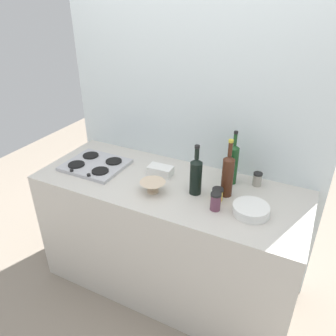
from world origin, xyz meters
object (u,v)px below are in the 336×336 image
at_px(mixing_bowl, 153,186).
at_px(condiment_jar_spare, 218,194).
at_px(butter_dish, 160,171).
at_px(condiment_jar_rear, 257,179).
at_px(wine_bottle_leftmost, 196,175).
at_px(wine_bottle_mid_right, 228,175).
at_px(plate_stack, 251,210).
at_px(wine_bottle_mid_left, 233,163).
at_px(condiment_jar_front, 216,201).
at_px(stovetop_hob, 95,165).

bearing_deg(mixing_bowl, condiment_jar_spare, 13.91).
bearing_deg(butter_dish, mixing_bowl, -74.61).
bearing_deg(butter_dish, condiment_jar_rear, 14.44).
distance_m(wine_bottle_leftmost, condiment_jar_spare, 0.17).
xyz_separation_m(butter_dish, condiment_jar_rear, (0.63, 0.16, 0.01)).
bearing_deg(wine_bottle_mid_right, mixing_bowl, -157.59).
height_order(plate_stack, wine_bottle_mid_right, wine_bottle_mid_right).
relative_size(butter_dish, condiment_jar_spare, 2.12).
relative_size(wine_bottle_mid_left, butter_dish, 2.17).
distance_m(butter_dish, condiment_jar_rear, 0.65).
bearing_deg(wine_bottle_mid_right, condiment_jar_spare, -111.10).
distance_m(wine_bottle_mid_right, condiment_jar_spare, 0.13).
relative_size(wine_bottle_leftmost, mixing_bowl, 2.01).
bearing_deg(wine_bottle_leftmost, condiment_jar_front, -33.14).
relative_size(mixing_bowl, condiment_jar_front, 1.49).
relative_size(wine_bottle_mid_left, condiment_jar_rear, 4.05).
bearing_deg(wine_bottle_mid_right, wine_bottle_mid_left, 95.94).
height_order(wine_bottle_leftmost, condiment_jar_spare, wine_bottle_leftmost).
distance_m(wine_bottle_leftmost, wine_bottle_mid_left, 0.28).
height_order(wine_bottle_mid_left, condiment_jar_spare, wine_bottle_mid_left).
distance_m(stovetop_hob, condiment_jar_front, 0.95).
xyz_separation_m(wine_bottle_leftmost, condiment_jar_rear, (0.32, 0.27, -0.08)).
xyz_separation_m(wine_bottle_mid_right, condiment_jar_rear, (0.14, 0.20, -0.10)).
distance_m(stovetop_hob, plate_stack, 1.14).
bearing_deg(plate_stack, stovetop_hob, 177.09).
relative_size(wine_bottle_leftmost, wine_bottle_mid_right, 0.88).
relative_size(wine_bottle_mid_left, wine_bottle_mid_right, 0.97).
xyz_separation_m(plate_stack, condiment_jar_front, (-0.20, -0.05, 0.03)).
bearing_deg(stovetop_hob, wine_bottle_mid_left, 13.47).
bearing_deg(stovetop_hob, condiment_jar_front, -6.65).
height_order(plate_stack, mixing_bowl, mixing_bowl).
bearing_deg(wine_bottle_mid_left, condiment_jar_spare, -93.20).
relative_size(stovetop_hob, condiment_jar_front, 3.82).
relative_size(condiment_jar_front, condiment_jar_rear, 1.22).
bearing_deg(wine_bottle_leftmost, butter_dish, 160.90).
distance_m(stovetop_hob, wine_bottle_leftmost, 0.78).
bearing_deg(plate_stack, condiment_jar_rear, 97.58).
bearing_deg(wine_bottle_leftmost, mixing_bowl, -155.80).
xyz_separation_m(stovetop_hob, condiment_jar_spare, (0.93, -0.01, 0.03)).
relative_size(butter_dish, condiment_jar_rear, 1.86).
xyz_separation_m(mixing_bowl, butter_dish, (-0.06, 0.21, -0.01)).
xyz_separation_m(wine_bottle_mid_left, wine_bottle_mid_right, (0.02, -0.16, 0.00)).
bearing_deg(condiment_jar_rear, wine_bottle_mid_left, -165.36).
bearing_deg(condiment_jar_spare, wine_bottle_mid_right, 68.90).
height_order(stovetop_hob, plate_stack, plate_stack).
bearing_deg(stovetop_hob, mixing_bowl, -11.43).
relative_size(condiment_jar_rear, condiment_jar_spare, 1.14).
bearing_deg(wine_bottle_mid_left, condiment_jar_rear, 14.64).
bearing_deg(condiment_jar_spare, stovetop_hob, 179.34).
distance_m(plate_stack, condiment_jar_rear, 0.33).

